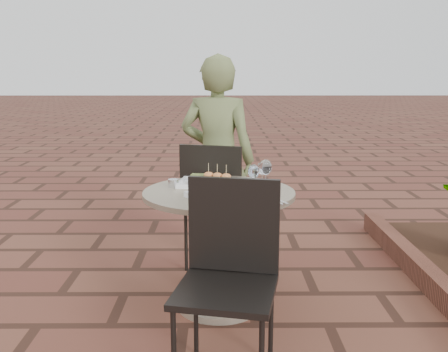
{
  "coord_description": "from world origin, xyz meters",
  "views": [
    {
      "loc": [
        0.22,
        -2.62,
        1.41
      ],
      "look_at": [
        0.23,
        0.26,
        0.82
      ],
      "focal_mm": 40.0,
      "sensor_mm": 36.0,
      "label": 1
    }
  ],
  "objects_px": {
    "diner": "(218,159)",
    "plate_sliders": "(217,183)",
    "cafe_table": "(219,231)",
    "chair_far": "(215,196)",
    "chair_near": "(229,262)",
    "plate_salmon": "(199,182)",
    "plate_tuna": "(216,196)"
  },
  "relations": [
    {
      "from": "chair_far",
      "to": "cafe_table",
      "type": "bearing_deg",
      "value": 108.61
    },
    {
      "from": "cafe_table",
      "to": "plate_salmon",
      "type": "xyz_separation_m",
      "value": [
        -0.12,
        0.15,
        0.27
      ]
    },
    {
      "from": "chair_far",
      "to": "plate_salmon",
      "type": "bearing_deg",
      "value": 94.18
    },
    {
      "from": "chair_far",
      "to": "plate_sliders",
      "type": "height_order",
      "value": "chair_far"
    },
    {
      "from": "plate_sliders",
      "to": "cafe_table",
      "type": "bearing_deg",
      "value": -82.45
    },
    {
      "from": "chair_far",
      "to": "chair_near",
      "type": "distance_m",
      "value": 1.28
    },
    {
      "from": "chair_far",
      "to": "diner",
      "type": "relative_size",
      "value": 0.6
    },
    {
      "from": "cafe_table",
      "to": "plate_tuna",
      "type": "xyz_separation_m",
      "value": [
        -0.02,
        -0.18,
        0.26
      ]
    },
    {
      "from": "chair_far",
      "to": "plate_tuna",
      "type": "height_order",
      "value": "chair_far"
    },
    {
      "from": "cafe_table",
      "to": "plate_sliders",
      "type": "xyz_separation_m",
      "value": [
        -0.01,
        0.07,
        0.28
      ]
    },
    {
      "from": "chair_near",
      "to": "diner",
      "type": "xyz_separation_m",
      "value": [
        -0.07,
        1.52,
        0.23
      ]
    },
    {
      "from": "chair_near",
      "to": "plate_sliders",
      "type": "xyz_separation_m",
      "value": [
        -0.06,
        0.76,
        0.21
      ]
    },
    {
      "from": "plate_salmon",
      "to": "plate_tuna",
      "type": "distance_m",
      "value": 0.36
    },
    {
      "from": "plate_salmon",
      "to": "plate_tuna",
      "type": "relative_size",
      "value": 0.77
    },
    {
      "from": "diner",
      "to": "plate_salmon",
      "type": "bearing_deg",
      "value": 93.43
    },
    {
      "from": "chair_far",
      "to": "plate_salmon",
      "type": "height_order",
      "value": "chair_far"
    },
    {
      "from": "cafe_table",
      "to": "diner",
      "type": "relative_size",
      "value": 0.58
    },
    {
      "from": "chair_far",
      "to": "chair_near",
      "type": "xyz_separation_m",
      "value": [
        0.08,
        -1.28,
        0.0
      ]
    },
    {
      "from": "diner",
      "to": "plate_sliders",
      "type": "xyz_separation_m",
      "value": [
        0.0,
        -0.76,
        -0.01
      ]
    },
    {
      "from": "cafe_table",
      "to": "diner",
      "type": "bearing_deg",
      "value": 90.94
    },
    {
      "from": "diner",
      "to": "plate_sliders",
      "type": "bearing_deg",
      "value": 102.76
    },
    {
      "from": "cafe_table",
      "to": "plate_tuna",
      "type": "relative_size",
      "value": 2.45
    },
    {
      "from": "plate_salmon",
      "to": "plate_sliders",
      "type": "distance_m",
      "value": 0.14
    },
    {
      "from": "chair_near",
      "to": "plate_sliders",
      "type": "relative_size",
      "value": 3.04
    },
    {
      "from": "chair_far",
      "to": "plate_tuna",
      "type": "bearing_deg",
      "value": 106.77
    },
    {
      "from": "cafe_table",
      "to": "plate_salmon",
      "type": "bearing_deg",
      "value": 128.3
    },
    {
      "from": "chair_near",
      "to": "plate_sliders",
      "type": "distance_m",
      "value": 0.79
    },
    {
      "from": "chair_far",
      "to": "plate_tuna",
      "type": "xyz_separation_m",
      "value": [
        0.02,
        -0.78,
        0.2
      ]
    },
    {
      "from": "diner",
      "to": "plate_salmon",
      "type": "xyz_separation_m",
      "value": [
        -0.11,
        -0.68,
        -0.03
      ]
    },
    {
      "from": "diner",
      "to": "cafe_table",
      "type": "bearing_deg",
      "value": 103.41
    },
    {
      "from": "cafe_table",
      "to": "chair_near",
      "type": "height_order",
      "value": "chair_near"
    },
    {
      "from": "chair_far",
      "to": "chair_near",
      "type": "bearing_deg",
      "value": 109.24
    }
  ]
}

